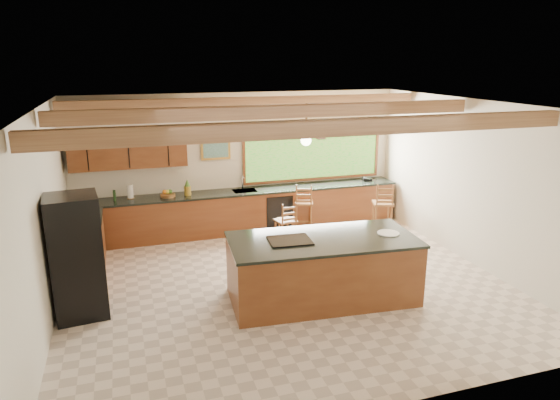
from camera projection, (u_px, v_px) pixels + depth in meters
name	position (u px, v px, depth m)	size (l,w,h in m)	color
ground	(287.00, 285.00, 8.43)	(7.20, 7.20, 0.00)	beige
room_shell	(265.00, 150.00, 8.37)	(7.27, 6.54, 3.02)	beige
counter_run	(211.00, 219.00, 10.37)	(7.12, 3.10, 1.27)	brown
island	(322.00, 268.00, 7.84)	(3.00, 1.59, 1.03)	brown
refrigerator	(77.00, 257.00, 7.22)	(0.79, 0.77, 1.84)	black
bar_stool_a	(288.00, 222.00, 9.85)	(0.38, 0.38, 0.99)	brown
bar_stool_b	(286.00, 222.00, 9.83)	(0.42, 0.42, 0.98)	brown
bar_stool_c	(305.00, 204.00, 10.79)	(0.51, 0.51, 1.11)	brown
bar_stool_d	(384.00, 205.00, 10.64)	(0.53, 0.53, 1.15)	brown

